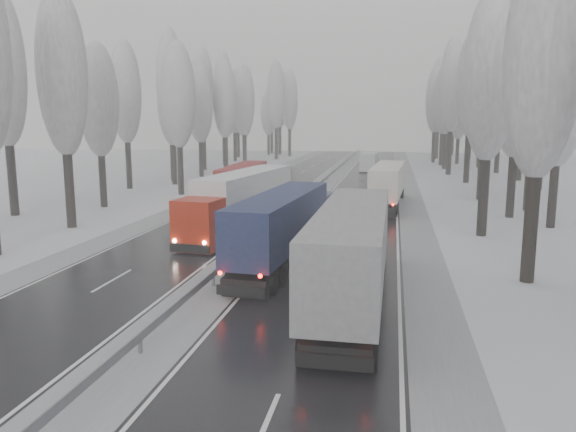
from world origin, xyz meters
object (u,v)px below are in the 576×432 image
(truck_grey_tarp, at_px, (354,246))
(truck_blue_box, at_px, (287,221))
(truck_red_red, at_px, (240,183))
(box_truck_distant, at_px, (369,162))
(truck_cream_box, at_px, (389,182))
(truck_red_white, at_px, (241,197))

(truck_grey_tarp, distance_m, truck_blue_box, 7.79)
(truck_blue_box, relative_size, truck_red_red, 1.06)
(truck_blue_box, bearing_deg, truck_grey_tarp, -52.78)
(box_truck_distant, bearing_deg, truck_blue_box, -89.89)
(truck_blue_box, distance_m, truck_cream_box, 22.70)
(truck_cream_box, distance_m, box_truck_distant, 36.11)
(box_truck_distant, bearing_deg, truck_red_red, -102.01)
(truck_grey_tarp, bearing_deg, truck_red_red, 115.78)
(truck_grey_tarp, relative_size, truck_cream_box, 1.11)
(truck_grey_tarp, height_order, truck_red_white, truck_grey_tarp)
(truck_red_white, relative_size, truck_red_red, 1.11)
(truck_blue_box, xyz_separation_m, box_truck_distant, (2.11, 57.98, -0.88))
(truck_cream_box, distance_m, truck_red_red, 13.71)
(box_truck_distant, height_order, truck_red_white, truck_red_white)
(truck_grey_tarp, height_order, truck_blue_box, truck_grey_tarp)
(truck_cream_box, relative_size, truck_red_red, 1.03)
(truck_blue_box, relative_size, truck_red_white, 0.95)
(truck_grey_tarp, xyz_separation_m, truck_blue_box, (-4.21, 6.55, -0.20))
(truck_cream_box, bearing_deg, truck_red_red, -162.25)
(truck_grey_tarp, bearing_deg, box_truck_distant, 92.11)
(truck_blue_box, distance_m, truck_red_red, 20.25)
(truck_red_red, bearing_deg, truck_blue_box, -69.60)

